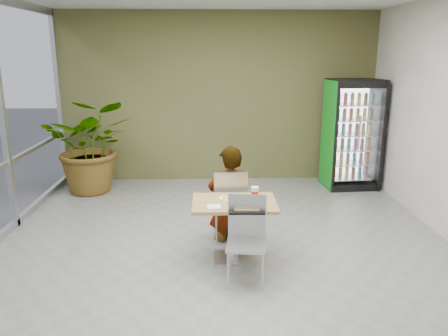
{
  "coord_description": "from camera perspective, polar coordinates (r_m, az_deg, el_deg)",
  "views": [
    {
      "loc": [
        -0.18,
        -4.87,
        2.46
      ],
      "look_at": [
        0.01,
        0.58,
        1.0
      ],
      "focal_mm": 35.0,
      "sensor_mm": 36.0,
      "label": 1
    }
  ],
  "objects": [
    {
      "name": "room_envelope",
      "position": [
        4.95,
        0.11,
        4.99
      ],
      "size": [
        6.0,
        7.0,
        3.2
      ],
      "primitive_type": null,
      "color": "silver",
      "rests_on": "ground"
    },
    {
      "name": "napkin_stack",
      "position": [
        4.94,
        -1.35,
        -5.13
      ],
      "size": [
        0.17,
        0.17,
        0.02
      ],
      "primitive_type": "cube",
      "rotation": [
        0.0,
        0.0,
        0.15
      ],
      "color": "white",
      "rests_on": "dining_table"
    },
    {
      "name": "beverage_fridge",
      "position": [
        8.33,
        16.36,
        4.24
      ],
      "size": [
        0.96,
        0.76,
        1.99
      ],
      "rotation": [
        0.0,
        0.0,
        0.07
      ],
      "color": "black",
      "rests_on": "ground"
    },
    {
      "name": "cafeteria_tray",
      "position": [
        4.87,
        2.97,
        -5.43
      ],
      "size": [
        0.41,
        0.3,
        0.02
      ],
      "primitive_type": "cube",
      "rotation": [
        0.0,
        0.0,
        -0.04
      ],
      "color": "black",
      "rests_on": "dining_table"
    },
    {
      "name": "seated_woman",
      "position": [
        5.82,
        0.75,
        -4.75
      ],
      "size": [
        0.6,
        0.39,
        1.59
      ],
      "primitive_type": "imported",
      "rotation": [
        0.0,
        0.0,
        3.17
      ],
      "color": "black",
      "rests_on": "ground"
    },
    {
      "name": "dining_table",
      "position": [
        5.22,
        1.34,
        -6.62
      ],
      "size": [
        0.99,
        0.7,
        0.75
      ],
      "rotation": [
        0.0,
        0.0,
        -0.01
      ],
      "color": "tan",
      "rests_on": "ground"
    },
    {
      "name": "pizza_plate",
      "position": [
        5.24,
        0.54,
        -3.85
      ],
      "size": [
        0.31,
        0.24,
        0.03
      ],
      "color": "white",
      "rests_on": "dining_table"
    },
    {
      "name": "potted_plant",
      "position": [
        8.11,
        -16.89,
        2.8
      ],
      "size": [
        1.62,
        1.43,
        1.68
      ],
      "primitive_type": "imported",
      "rotation": [
        0.0,
        0.0,
        0.09
      ],
      "color": "#255D26",
      "rests_on": "ground"
    },
    {
      "name": "chair_far",
      "position": [
        5.74,
        0.81,
        -4.2
      ],
      "size": [
        0.44,
        0.45,
        0.98
      ],
      "rotation": [
        0.0,
        0.0,
        3.17
      ],
      "color": "#B2B5B7",
      "rests_on": "ground"
    },
    {
      "name": "soda_cup",
      "position": [
        5.19,
        4.05,
        -3.36
      ],
      "size": [
        0.09,
        0.09,
        0.16
      ],
      "color": "white",
      "rests_on": "dining_table"
    },
    {
      "name": "chair_near",
      "position": [
        4.82,
        2.97,
        -8.3
      ],
      "size": [
        0.47,
        0.47,
        0.95
      ],
      "rotation": [
        0.0,
        0.0,
        -0.12
      ],
      "color": "#B2B5B7",
      "rests_on": "ground"
    },
    {
      "name": "ground",
      "position": [
        5.46,
        0.11,
        -11.79
      ],
      "size": [
        7.0,
        7.0,
        0.0
      ],
      "primitive_type": "plane",
      "color": "gray",
      "rests_on": "ground"
    }
  ]
}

